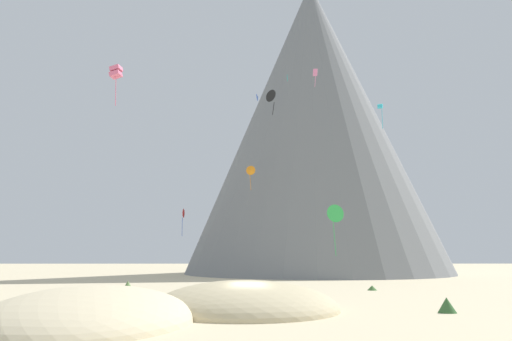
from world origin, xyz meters
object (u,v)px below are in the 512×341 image
bush_near_right (20,308)px  kite_orange_mid (251,171)px  kite_teal_high (287,78)px  kite_pink_high (315,74)px  rock_massif (318,142)px  kite_rainbow_mid (116,72)px  bush_mid_center (372,288)px  bush_low_patch (76,313)px  kite_cyan_high (380,107)px  kite_red_low (184,214)px  kite_green_low (336,214)px  bush_far_right (128,285)px  kite_blue_high (258,97)px  kite_black_mid (272,96)px  bush_far_left (447,305)px

bush_near_right → kite_orange_mid: kite_orange_mid is taller
kite_teal_high → kite_pink_high: size_ratio=0.24×
rock_massif → kite_teal_high: (-10.28, -41.43, -0.71)m
kite_rainbow_mid → kite_teal_high: bearing=128.1°
bush_near_right → bush_mid_center: bearing=34.3°
kite_orange_mid → kite_pink_high: bearing=-11.2°
bush_low_patch → kite_cyan_high: kite_cyan_high is taller
kite_red_low → kite_orange_mid: bearing=-117.4°
bush_low_patch → kite_green_low: bearing=53.7°
bush_far_right → kite_blue_high: 52.98m
kite_black_mid → kite_red_low: 40.57m
rock_massif → kite_black_mid: (-12.99, -50.80, -6.82)m
bush_far_left → bush_mid_center: bush_far_left is taller
kite_cyan_high → kite_orange_mid: bearing=-179.9°
kite_blue_high → kite_teal_high: 29.43m
kite_black_mid → kite_red_low: bearing=-22.7°
bush_low_patch → kite_red_low: 60.77m
kite_teal_high → bush_near_right: bearing=-163.6°
kite_blue_high → kite_black_mid: size_ratio=0.49×
kite_cyan_high → bush_far_left: bearing=-78.8°
bush_near_right → bush_far_left: bush_far_left is taller
kite_orange_mid → kite_pink_high: 20.44m
bush_far_right → kite_teal_high: size_ratio=1.43×
kite_green_low → kite_rainbow_mid: bearing=51.2°
bush_far_right → rock_massif: size_ratio=0.01×
bush_near_right → kite_pink_high: kite_pink_high is taller
bush_low_patch → kite_rainbow_mid: (-5.04, 22.04, 25.16)m
kite_blue_high → kite_rainbow_mid: size_ratio=0.31×
bush_far_right → bush_mid_center: bush_far_right is taller
bush_near_right → bush_low_patch: bearing=-31.8°
bush_far_right → bush_far_left: (28.07, -23.29, 0.04)m
kite_green_low → kite_rainbow_mid: 32.72m
kite_orange_mid → kite_rainbow_mid: size_ratio=0.89×
bush_far_right → kite_rainbow_mid: 25.28m
bush_far_right → kite_orange_mid: size_ratio=0.26×
bush_low_patch → bush_far_left: bearing=5.5°
kite_orange_mid → kite_green_low: (11.21, -20.92, -9.52)m
bush_far_left → bush_mid_center: bearing=89.5°
rock_massif → kite_red_low: rock_massif is taller
bush_far_right → kite_rainbow_mid: (-1.69, -3.62, 24.97)m
kite_teal_high → rock_massif: bearing=37.9°
bush_near_right → bush_low_patch: 5.95m
bush_low_patch → kite_pink_high: bearing=64.5°
kite_pink_high → kite_rainbow_mid: size_ratio=0.68×
bush_near_right → bush_far_left: size_ratio=0.98×
rock_massif → kite_pink_high: bearing=-98.7°
kite_green_low → kite_red_low: kite_red_low is taller
kite_orange_mid → kite_green_low: 25.58m
bush_mid_center → kite_red_low: (-26.78, 36.05, 11.57)m
rock_massif → kite_rainbow_mid: bearing=-121.0°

